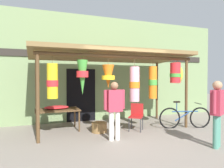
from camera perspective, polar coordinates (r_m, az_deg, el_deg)
name	(u,v)px	position (r m, az deg, el deg)	size (l,w,h in m)	color
ground_plane	(128,136)	(6.10, 4.33, -14.06)	(30.00, 30.00, 0.00)	gray
shop_facade	(100,69)	(8.29, -3.34, 4.27)	(10.97, 0.29, 4.07)	#7A9360
market_stall_canopy	(115,63)	(6.65, 0.95, 5.85)	(5.16, 2.25, 2.53)	brown
display_table	(57,111)	(6.75, -14.87, -7.28)	(1.33, 0.83, 0.67)	brown
flower_heap_on_table	(57,107)	(6.80, -14.90, -6.25)	(0.76, 0.54, 0.10)	red
folding_chair	(136,114)	(6.63, 6.77, -8.34)	(0.56, 0.56, 0.84)	#AD1E1E
wicker_basket_by_table	(99,127)	(6.44, -3.56, -11.85)	(0.46, 0.46, 0.30)	olive
parked_bicycle	(185,118)	(7.31, 19.49, -8.73)	(1.70, 0.60, 0.92)	black
vendor_in_orange	(114,106)	(5.49, 0.67, -6.12)	(0.59, 0.22, 1.55)	silver
customer_foreground	(217,108)	(5.49, 27.04, -6.05)	(0.53, 0.39, 1.59)	#4C8E7A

